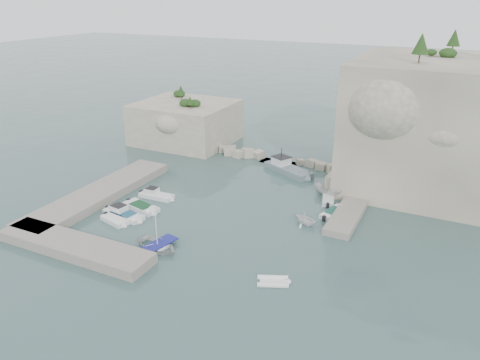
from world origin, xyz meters
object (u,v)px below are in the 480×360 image
at_px(motorboat_c, 141,209).
at_px(motorboat_d, 124,217).
at_px(tender_east_a, 305,224).
at_px(tender_east_b, 333,215).
at_px(rowboat, 158,249).
at_px(motorboat_e, 115,222).
at_px(tender_east_d, 328,196).
at_px(tender_east_c, 328,201).
at_px(motorboat_b, 157,198).
at_px(work_boat, 288,173).
at_px(inflatable_dinghy, 273,283).

height_order(motorboat_c, motorboat_d, motorboat_d).
xyz_separation_m(tender_east_a, tender_east_b, (2.26, 3.76, 0.00)).
bearing_deg(tender_east_b, rowboat, 152.86).
relative_size(motorboat_e, tender_east_d, 0.92).
bearing_deg(tender_east_c, tender_east_b, -169.35).
xyz_separation_m(motorboat_c, motorboat_d, (-0.59, -2.63, 0.00)).
xyz_separation_m(motorboat_e, tender_east_d, (20.27, 18.26, 0.00)).
distance_m(motorboat_b, tender_east_b, 22.69).
distance_m(tender_east_a, tender_east_b, 4.38).
distance_m(motorboat_e, tender_east_c, 26.57).
relative_size(motorboat_b, tender_east_b, 1.12).
height_order(motorboat_e, motorboat_d, motorboat_d).
bearing_deg(tender_east_c, motorboat_e, 114.21).
relative_size(tender_east_b, work_boat, 0.51).
distance_m(tender_east_b, tender_east_d, 5.58).
height_order(rowboat, inflatable_dinghy, rowboat).
xyz_separation_m(rowboat, tender_east_a, (12.08, 12.17, 0.00)).
bearing_deg(inflatable_dinghy, motorboat_c, 137.21).
height_order(motorboat_e, work_boat, work_boat).
relative_size(tender_east_c, tender_east_d, 1.01).
bearing_deg(tender_east_d, motorboat_e, 149.55).
distance_m(inflatable_dinghy, tender_east_b, 16.40).
bearing_deg(tender_east_b, tender_east_a, 163.83).
xyz_separation_m(inflatable_dinghy, tender_east_a, (-1.10, 12.60, 0.00)).
relative_size(tender_east_d, work_boat, 0.49).
distance_m(motorboat_b, inflatable_dinghy, 23.67).
bearing_deg(work_boat, tender_east_c, -15.65).
xyz_separation_m(tender_east_a, tender_east_c, (0.56, 7.34, 0.00)).
height_order(rowboat, tender_east_d, tender_east_d).
bearing_deg(tender_east_b, motorboat_d, 132.11).
xyz_separation_m(motorboat_c, rowboat, (7.44, -7.04, 0.00)).
bearing_deg(motorboat_d, motorboat_e, -81.05).
relative_size(motorboat_c, tender_east_d, 1.25).
xyz_separation_m(motorboat_c, motorboat_b, (-0.28, 3.62, 0.00)).
distance_m(motorboat_d, tender_east_b, 25.16).
relative_size(motorboat_e, work_boat, 0.45).
distance_m(inflatable_dinghy, tender_east_c, 19.95).
bearing_deg(motorboat_c, work_boat, 73.14).
relative_size(inflatable_dinghy, work_boat, 0.36).
bearing_deg(motorboat_e, tender_east_c, 54.10).
bearing_deg(tender_east_a, inflatable_dinghy, -154.18).
relative_size(rowboat, work_boat, 0.57).
relative_size(tender_east_b, tender_east_d, 1.05).
relative_size(tender_east_a, work_boat, 0.34).
height_order(inflatable_dinghy, tender_east_b, tender_east_b).
bearing_deg(tender_east_c, inflatable_dinghy, 166.88).
bearing_deg(tender_east_c, rowboat, 132.38).
bearing_deg(inflatable_dinghy, tender_east_b, 63.06).
relative_size(motorboat_d, tender_east_d, 1.40).
xyz_separation_m(motorboat_d, tender_east_c, (20.67, 15.11, 0.00)).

